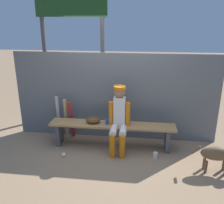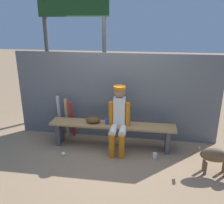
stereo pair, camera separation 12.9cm
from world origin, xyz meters
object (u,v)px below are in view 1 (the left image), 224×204
at_px(baseball, 64,155).
at_px(cup_on_ground, 155,155).
at_px(baseball_glove, 93,120).
at_px(dog, 220,154).
at_px(player_seated, 119,117).
at_px(bat_aluminum_silver, 58,116).
at_px(bat_wood_tan, 66,119).
at_px(cup_on_bench, 107,121).
at_px(dugout_bench, 112,129).
at_px(scoreboard, 74,18).
at_px(bat_aluminum_red, 71,120).

distance_m(baseball, cup_on_ground, 1.70).
bearing_deg(baseball_glove, dog, -15.65).
distance_m(player_seated, cup_on_ground, 0.97).
height_order(baseball_glove, cup_on_ground, baseball_glove).
relative_size(baseball_glove, bat_aluminum_silver, 0.30).
relative_size(bat_aluminum_silver, baseball, 12.42).
relative_size(bat_wood_tan, dog, 1.04).
relative_size(player_seated, baseball_glove, 4.51).
bearing_deg(baseball, cup_on_bench, 31.75).
bearing_deg(baseball, bat_aluminum_silver, 112.98).
relative_size(player_seated, baseball, 17.08).
relative_size(dugout_bench, scoreboard, 0.69).
relative_size(player_seated, bat_wood_tan, 1.44).
bearing_deg(dog, baseball_glove, 164.35).
bearing_deg(bat_aluminum_red, cup_on_ground, -18.75).
xyz_separation_m(bat_wood_tan, baseball, (0.16, -0.75, -0.40)).
relative_size(dugout_bench, bat_aluminum_silver, 2.66).
bearing_deg(cup_on_ground, scoreboard, 138.99).
height_order(dugout_bench, bat_wood_tan, bat_wood_tan).
relative_size(bat_aluminum_red, baseball, 11.45).
xyz_separation_m(player_seated, bat_wood_tan, (-1.15, 0.38, -0.25)).
xyz_separation_m(player_seated, cup_on_ground, (0.70, -0.21, -0.64)).
bearing_deg(dog, dugout_bench, 161.41).
height_order(bat_wood_tan, scoreboard, scoreboard).
bearing_deg(baseball_glove, bat_aluminum_silver, 158.70).
distance_m(bat_wood_tan, dog, 3.01).
bearing_deg(bat_aluminum_red, dog, -18.02).
height_order(baseball, cup_on_ground, cup_on_ground).
bearing_deg(cup_on_bench, baseball, -148.25).
bearing_deg(bat_aluminum_silver, cup_on_bench, -16.69).
bearing_deg(bat_aluminum_silver, player_seated, -17.84).
relative_size(baseball_glove, cup_on_bench, 2.55).
bearing_deg(cup_on_bench, dog, -17.47).
bearing_deg(bat_aluminum_silver, dugout_bench, -14.96).
bearing_deg(cup_on_ground, bat_aluminum_silver, 162.60).
distance_m(bat_aluminum_red, dog, 2.90).
relative_size(dugout_bench, baseball, 33.05).
height_order(cup_on_bench, scoreboard, scoreboard).
distance_m(baseball_glove, baseball, 0.85).
height_order(bat_aluminum_red, cup_on_bench, bat_aluminum_red).
xyz_separation_m(bat_aluminum_silver, cup_on_ground, (2.03, -0.64, -0.41)).
relative_size(bat_wood_tan, bat_aluminum_silver, 0.95).
bearing_deg(baseball, bat_aluminum_red, 93.43).
bearing_deg(dog, bat_aluminum_red, 161.98).
distance_m(dugout_bench, cup_on_bench, 0.19).
xyz_separation_m(bat_aluminum_red, bat_wood_tan, (-0.11, 0.00, 0.02)).
bearing_deg(bat_aluminum_red, player_seated, -20.20).
xyz_separation_m(bat_wood_tan, cup_on_bench, (0.92, -0.28, 0.11)).
height_order(baseball_glove, baseball, baseball_glove).
distance_m(baseball_glove, bat_aluminum_silver, 0.88).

